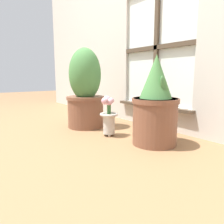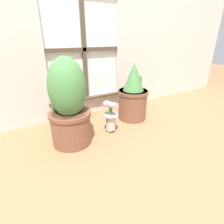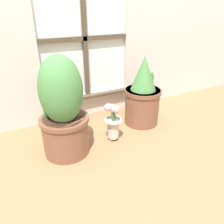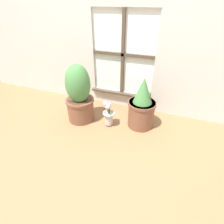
# 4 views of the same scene
# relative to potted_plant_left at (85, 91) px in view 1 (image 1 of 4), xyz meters

# --- Properties ---
(ground_plane) EXTENTS (10.00, 10.00, 0.00)m
(ground_plane) POSITION_rel_potted_plant_left_xyz_m (0.35, -0.18, -0.31)
(ground_plane) COLOR olive
(potted_plant_left) EXTENTS (0.32, 0.32, 0.68)m
(potted_plant_left) POSITION_rel_potted_plant_left_xyz_m (0.00, 0.00, 0.00)
(potted_plant_left) COLOR brown
(potted_plant_left) RESTS_ON ground_plane
(potted_plant_right) EXTENTS (0.30, 0.30, 0.58)m
(potted_plant_right) POSITION_rel_potted_plant_left_xyz_m (0.69, 0.12, -0.07)
(potted_plant_right) COLOR brown
(potted_plant_right) RESTS_ON ground_plane
(flower_vase) EXTENTS (0.14, 0.14, 0.30)m
(flower_vase) POSITION_rel_potted_plant_left_xyz_m (0.35, -0.01, -0.16)
(flower_vase) COLOR #BCB7AD
(flower_vase) RESTS_ON ground_plane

